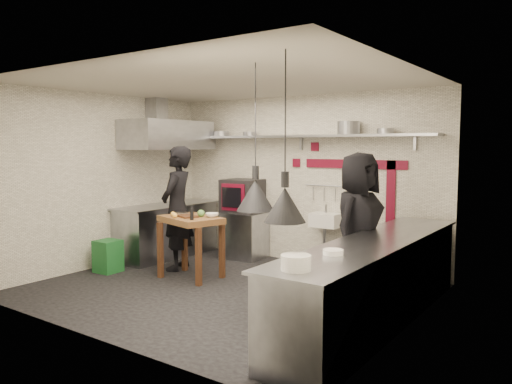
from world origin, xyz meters
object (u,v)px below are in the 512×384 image
Objects in this scene: oven_stand at (244,235)px; prep_table at (191,247)px; chef_left at (177,208)px; green_bin at (108,256)px; combi_oven at (243,196)px; chef_right at (358,226)px.

prep_table is (0.15, -1.53, 0.06)m from oven_stand.
chef_left is at bearing 169.73° from prep_table.
green_bin is 0.26× the size of chef_left.
prep_table is at bearing -89.02° from oven_stand.
chef_right reaches higher than combi_oven.
chef_right reaches higher than green_bin.
combi_oven is 2.49m from green_bin.
prep_table is (1.30, 0.50, 0.21)m from green_bin.
prep_table reaches higher than oven_stand.
combi_oven is (-0.06, 0.05, 0.69)m from oven_stand.
prep_table is at bearing 43.14° from chef_left.
green_bin is at bearing -122.18° from combi_oven.
combi_oven is 0.32× the size of chef_left.
oven_stand is 1.60× the size of green_bin.
green_bin is at bearing -64.88° from chef_left.
chef_right reaches higher than oven_stand.
combi_oven reaches higher than oven_stand.
chef_left is at bearing -111.70° from oven_stand.
oven_stand is at bearing 142.82° from chef_left.
prep_table is at bearing 104.85° from chef_right.
green_bin is 1.40m from prep_table.
chef_right is (2.45, 0.46, 0.48)m from prep_table.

